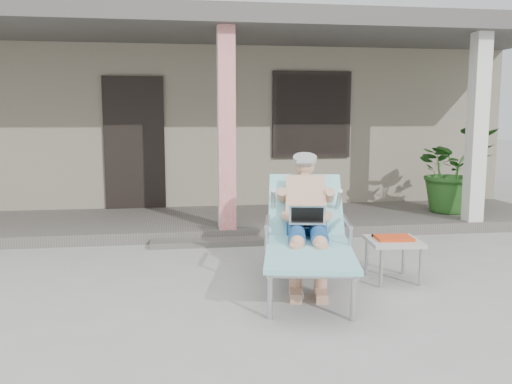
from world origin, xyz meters
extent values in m
plane|color=#9E9E99|center=(0.00, 0.00, 0.00)|extent=(60.00, 60.00, 0.00)
cube|color=gray|center=(0.00, 6.50, 1.50)|extent=(10.00, 5.00, 3.00)
cube|color=#474442|center=(0.00, 6.50, 3.15)|extent=(10.40, 5.40, 0.30)
cube|color=black|center=(-1.30, 3.97, 1.20)|extent=(0.95, 0.06, 2.10)
cube|color=black|center=(1.60, 3.97, 1.65)|extent=(1.20, 0.06, 1.30)
cube|color=black|center=(1.60, 3.96, 1.65)|extent=(1.32, 0.05, 1.42)
cube|color=#605B56|center=(0.00, 3.00, 0.07)|extent=(10.00, 2.00, 0.15)
cube|color=red|center=(0.00, 2.15, 1.45)|extent=(0.22, 0.22, 2.61)
cube|color=silver|center=(3.50, 2.15, 1.45)|extent=(0.22, 0.22, 2.61)
cube|color=#474442|center=(0.00, 3.00, 2.88)|extent=(10.00, 2.30, 0.24)
cube|color=#605B56|center=(0.00, 1.85, 0.04)|extent=(2.00, 0.30, 0.07)
cylinder|color=#B7B7BC|center=(0.06, -0.75, 0.20)|extent=(0.05, 0.05, 0.39)
cylinder|color=#B7B7BC|center=(0.72, -0.88, 0.20)|extent=(0.05, 0.05, 0.39)
cylinder|color=#B7B7BC|center=(0.34, 0.60, 0.20)|extent=(0.05, 0.05, 0.39)
cylinder|color=#B7B7BC|center=(0.99, 0.46, 0.20)|extent=(0.05, 0.05, 0.39)
cube|color=#B7B7BC|center=(0.49, -0.33, 0.41)|extent=(0.91, 1.40, 0.03)
cube|color=#91D7E0|center=(0.49, -0.33, 0.44)|extent=(1.02, 1.47, 0.04)
cube|color=#B7B7BC|center=(0.68, 0.60, 0.66)|extent=(0.77, 0.74, 0.52)
cube|color=#91D7E0|center=(0.68, 0.60, 0.70)|extent=(0.89, 0.83, 0.59)
cylinder|color=#959597|center=(0.74, 0.90, 1.17)|extent=(0.31, 0.31, 0.14)
cube|color=silver|center=(0.58, 0.12, 0.62)|extent=(0.40, 0.31, 0.25)
cube|color=#ADADA8|center=(1.45, 0.09, 0.40)|extent=(0.54, 0.54, 0.04)
cylinder|color=#B7B7BC|center=(1.25, -0.11, 0.19)|extent=(0.04, 0.04, 0.38)
cylinder|color=#B7B7BC|center=(1.65, -0.11, 0.19)|extent=(0.04, 0.04, 0.38)
cylinder|color=#B7B7BC|center=(1.25, 0.29, 0.19)|extent=(0.04, 0.04, 0.38)
cylinder|color=#B7B7BC|center=(1.65, 0.29, 0.19)|extent=(0.04, 0.04, 0.38)
cube|color=red|center=(1.45, 0.09, 0.43)|extent=(0.37, 0.29, 0.03)
cube|color=black|center=(1.45, 0.22, 0.43)|extent=(0.35, 0.05, 0.03)
imported|color=#26591E|center=(3.57, 2.89, 0.81)|extent=(1.21, 1.06, 1.31)
camera|label=1|loc=(-0.68, -4.88, 1.63)|focal=38.00mm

